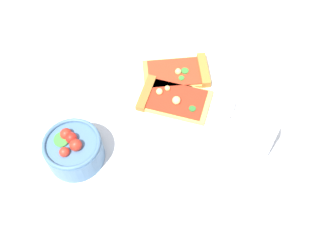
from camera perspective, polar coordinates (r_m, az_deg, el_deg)
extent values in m
plane|color=silver|center=(0.92, 0.71, 4.25)|extent=(2.40, 2.40, 0.00)
cylinder|color=silver|center=(0.92, 1.45, 4.75)|extent=(0.26, 0.26, 0.01)
cube|color=gold|center=(0.94, 1.11, 7.52)|extent=(0.16, 0.11, 0.01)
cube|color=#B77A33|center=(0.95, 5.13, 8.01)|extent=(0.03, 0.09, 0.02)
cube|color=red|center=(0.94, 1.12, 7.74)|extent=(0.14, 0.10, 0.00)
cylinder|color=#388433|center=(0.94, 2.43, 7.91)|extent=(0.02, 0.02, 0.00)
sphere|color=#EAD172|center=(0.93, 1.47, 7.82)|extent=(0.02, 0.02, 0.02)
cylinder|color=#388433|center=(0.92, 1.94, 6.89)|extent=(0.01, 0.01, 0.00)
cube|color=#E5B256|center=(0.89, 0.95, 3.69)|extent=(0.18, 0.16, 0.01)
cube|color=#A36B2D|center=(0.90, -3.15, 4.77)|extent=(0.06, 0.09, 0.01)
cube|color=#B22D19|center=(0.89, 0.96, 3.89)|extent=(0.15, 0.14, 0.00)
cylinder|color=#2D722D|center=(0.87, 3.52, 2.49)|extent=(0.02, 0.02, 0.00)
sphere|color=#F2D87F|center=(0.88, 1.19, 3.70)|extent=(0.02, 0.02, 0.02)
sphere|color=#EAD172|center=(0.90, -0.08, 5.45)|extent=(0.01, 0.01, 0.01)
sphere|color=#F2D87F|center=(0.89, -1.22, 4.91)|extent=(0.02, 0.02, 0.02)
cylinder|color=#4C7299|center=(0.84, -13.29, -3.47)|extent=(0.12, 0.12, 0.06)
torus|color=#4C7299|center=(0.81, -13.72, -2.41)|extent=(0.12, 0.12, 0.01)
sphere|color=red|center=(0.82, -14.41, -1.13)|extent=(0.02, 0.02, 0.02)
sphere|color=red|center=(0.80, -14.65, -3.64)|extent=(0.02, 0.02, 0.02)
sphere|color=red|center=(0.81, -13.71, -1.68)|extent=(0.02, 0.02, 0.02)
sphere|color=red|center=(0.80, -13.09, -2.68)|extent=(0.03, 0.03, 0.03)
cylinder|color=#388433|center=(0.82, -15.04, -1.88)|extent=(0.05, 0.05, 0.01)
cylinder|color=silver|center=(0.81, 12.01, -1.60)|extent=(0.08, 0.08, 0.12)
cylinder|color=black|center=(0.82, 11.83, -2.12)|extent=(0.07, 0.07, 0.08)
cube|color=white|center=(0.79, 13.10, -1.73)|extent=(0.03, 0.03, 0.02)
cube|color=white|center=(0.79, 12.94, -1.81)|extent=(0.03, 0.03, 0.02)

